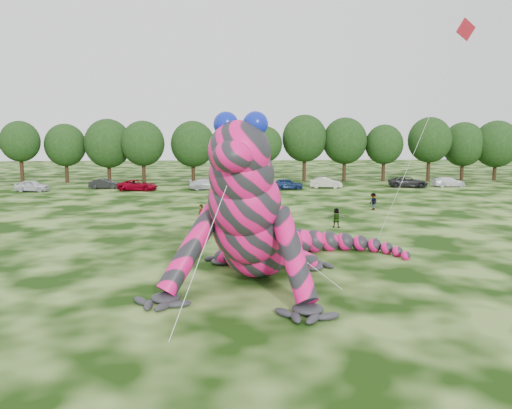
{
  "coord_description": "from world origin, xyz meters",
  "views": [
    {
      "loc": [
        -5.81,
        -20.1,
        7.71
      ],
      "look_at": [
        -4.02,
        5.45,
        4.0
      ],
      "focal_mm": 35.0,
      "sensor_mm": 36.0,
      "label": 1
    }
  ],
  "objects_px": {
    "car_4": "(287,184)",
    "spectator_0": "(201,215)",
    "inflatable_gecko": "(261,196)",
    "tree_12": "(384,153)",
    "tree_4": "(66,153)",
    "tree_11": "(345,149)",
    "tree_8": "(231,154)",
    "car_0": "(32,186)",
    "tree_6": "(143,152)",
    "tree_5": "(108,151)",
    "car_1": "(105,184)",
    "tree_9": "(265,154)",
    "car_5": "(326,183)",
    "spectator_5": "(336,218)",
    "car_6": "(408,182)",
    "car_3": "(207,184)",
    "spectator_2": "(373,201)",
    "spectator_1": "(242,206)",
    "tree_15": "(496,151)",
    "car_7": "(448,182)",
    "tree_3": "(21,153)",
    "tree_7": "(193,152)",
    "tree_10": "(304,148)",
    "car_2": "(138,185)",
    "tree_13": "(429,149)",
    "tree_14": "(463,151)",
    "flying_kite": "(459,47)"
  },
  "relations": [
    {
      "from": "spectator_1",
      "to": "tree_7",
      "type": "bearing_deg",
      "value": -34.12
    },
    {
      "from": "tree_8",
      "to": "spectator_0",
      "type": "xyz_separation_m",
      "value": [
        -3.34,
        -35.9,
        -3.58
      ]
    },
    {
      "from": "tree_11",
      "to": "tree_15",
      "type": "xyz_separation_m",
      "value": [
        24.69,
        -0.42,
        -0.22
      ]
    },
    {
      "from": "car_6",
      "to": "spectator_5",
      "type": "relative_size",
      "value": 3.36
    },
    {
      "from": "spectator_0",
      "to": "inflatable_gecko",
      "type": "bearing_deg",
      "value": 15.11
    },
    {
      "from": "tree_5",
      "to": "car_6",
      "type": "xyz_separation_m",
      "value": [
        43.78,
        -9.82,
        -4.15
      ]
    },
    {
      "from": "spectator_1",
      "to": "spectator_0",
      "type": "xyz_separation_m",
      "value": [
        -3.67,
        -4.92,
        0.04
      ]
    },
    {
      "from": "tree_12",
      "to": "spectator_1",
      "type": "relative_size",
      "value": 5.24
    },
    {
      "from": "tree_11",
      "to": "tree_12",
      "type": "relative_size",
      "value": 1.12
    },
    {
      "from": "car_4",
      "to": "spectator_0",
      "type": "distance_m",
      "value": 28.29
    },
    {
      "from": "tree_5",
      "to": "tree_11",
      "type": "bearing_deg",
      "value": -0.37
    },
    {
      "from": "tree_7",
      "to": "tree_11",
      "type": "relative_size",
      "value": 0.94
    },
    {
      "from": "spectator_1",
      "to": "tree_13",
      "type": "bearing_deg",
      "value": -90.4
    },
    {
      "from": "spectator_0",
      "to": "tree_13",
      "type": "bearing_deg",
      "value": 136.47
    },
    {
      "from": "inflatable_gecko",
      "to": "car_5",
      "type": "height_order",
      "value": "inflatable_gecko"
    },
    {
      "from": "spectator_5",
      "to": "spectator_0",
      "type": "relative_size",
      "value": 0.9
    },
    {
      "from": "tree_11",
      "to": "car_3",
      "type": "bearing_deg",
      "value": -153.74
    },
    {
      "from": "inflatable_gecko",
      "to": "spectator_0",
      "type": "relative_size",
      "value": 9.71
    },
    {
      "from": "tree_10",
      "to": "spectator_0",
      "type": "bearing_deg",
      "value": -111.75
    },
    {
      "from": "tree_4",
      "to": "car_0",
      "type": "bearing_deg",
      "value": -94.73
    },
    {
      "from": "tree_4",
      "to": "car_0",
      "type": "relative_size",
      "value": 2.03
    },
    {
      "from": "car_3",
      "to": "car_2",
      "type": "bearing_deg",
      "value": 87.04
    },
    {
      "from": "tree_3",
      "to": "spectator_0",
      "type": "xyz_separation_m",
      "value": [
        28.16,
        -35.98,
        -3.83
      ]
    },
    {
      "from": "tree_3",
      "to": "tree_8",
      "type": "relative_size",
      "value": 1.06
    },
    {
      "from": "tree_4",
      "to": "tree_11",
      "type": "xyz_separation_m",
      "value": [
        43.43,
        -0.52,
        0.51
      ]
    },
    {
      "from": "tree_8",
      "to": "tree_11",
      "type": "relative_size",
      "value": 0.89
    },
    {
      "from": "spectator_1",
      "to": "tree_11",
      "type": "bearing_deg",
      "value": -74.26
    },
    {
      "from": "tree_5",
      "to": "car_1",
      "type": "height_order",
      "value": "tree_5"
    },
    {
      "from": "car_0",
      "to": "car_6",
      "type": "bearing_deg",
      "value": -77.11
    },
    {
      "from": "car_3",
      "to": "inflatable_gecko",
      "type": "bearing_deg",
      "value": 179.37
    },
    {
      "from": "tree_14",
      "to": "car_3",
      "type": "bearing_deg",
      "value": -164.87
    },
    {
      "from": "tree_11",
      "to": "car_2",
      "type": "height_order",
      "value": "tree_11"
    },
    {
      "from": "tree_9",
      "to": "car_2",
      "type": "distance_m",
      "value": 21.04
    },
    {
      "from": "tree_15",
      "to": "spectator_2",
      "type": "relative_size",
      "value": 5.66
    },
    {
      "from": "tree_4",
      "to": "tree_3",
      "type": "bearing_deg",
      "value": -164.86
    },
    {
      "from": "inflatable_gecko",
      "to": "tree_12",
      "type": "height_order",
      "value": "tree_12"
    },
    {
      "from": "tree_15",
      "to": "car_7",
      "type": "xyz_separation_m",
      "value": [
        -11.84,
        -8.91,
        -4.12
      ]
    },
    {
      "from": "flying_kite",
      "to": "tree_6",
      "type": "relative_size",
      "value": 1.57
    },
    {
      "from": "tree_4",
      "to": "spectator_2",
      "type": "xyz_separation_m",
      "value": [
        39.03,
        -30.2,
        -3.68
      ]
    },
    {
      "from": "car_3",
      "to": "car_4",
      "type": "height_order",
      "value": "car_4"
    },
    {
      "from": "spectator_1",
      "to": "spectator_5",
      "type": "height_order",
      "value": "spectator_1"
    },
    {
      "from": "spectator_2",
      "to": "spectator_1",
      "type": "bearing_deg",
      "value": -24.08
    },
    {
      "from": "inflatable_gecko",
      "to": "flying_kite",
      "type": "distance_m",
      "value": 15.35
    },
    {
      "from": "tree_12",
      "to": "car_4",
      "type": "bearing_deg",
      "value": -148.08
    },
    {
      "from": "tree_6",
      "to": "inflatable_gecko",
      "type": "bearing_deg",
      "value": -74.59
    },
    {
      "from": "spectator_5",
      "to": "tree_12",
      "type": "bearing_deg",
      "value": -101.43
    },
    {
      "from": "tree_9",
      "to": "tree_11",
      "type": "bearing_deg",
      "value": 3.82
    },
    {
      "from": "tree_8",
      "to": "tree_9",
      "type": "xyz_separation_m",
      "value": [
        5.28,
        0.36,
        -0.13
      ]
    },
    {
      "from": "tree_4",
      "to": "car_3",
      "type": "height_order",
      "value": "tree_4"
    },
    {
      "from": "spectator_5",
      "to": "tree_11",
      "type": "bearing_deg",
      "value": -92.95
    }
  ]
}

